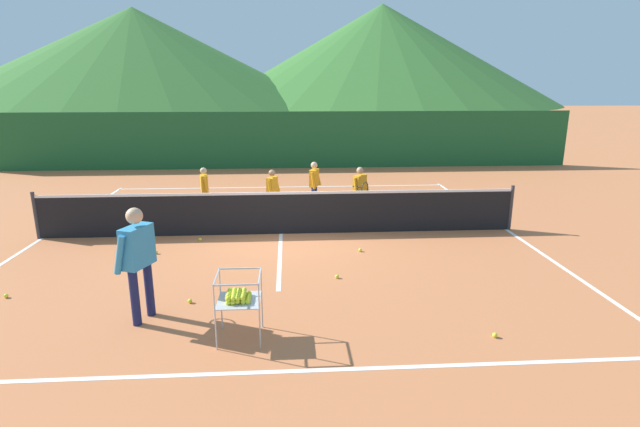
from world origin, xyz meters
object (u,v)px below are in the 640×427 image
object	(u,v)px
student_1	(272,189)
tennis_ball_6	(225,297)
tennis_ball_3	(360,250)
instructor	(138,254)
ball_cart	(238,297)
tennis_ball_2	(6,296)
tennis_ball_5	(190,301)
student_0	(204,187)
tennis_ball_7	(337,276)
student_3	(360,187)
tennis_ball_0	(200,239)
tennis_ball_1	(156,252)
tennis_ball_4	(495,335)
tennis_net	(280,213)
student_2	(314,181)

from	to	relation	value
student_1	tennis_ball_6	world-z (taller)	student_1
tennis_ball_3	instructor	bearing A→B (deg)	-142.56
ball_cart	tennis_ball_3	bearing A→B (deg)	57.68
tennis_ball_2	tennis_ball_5	size ratio (longest dim) A/B	1.00
student_0	tennis_ball_7	world-z (taller)	student_0
student_3	tennis_ball_6	size ratio (longest dim) A/B	19.01
student_0	tennis_ball_0	distance (m)	2.35
student_3	tennis_ball_3	world-z (taller)	student_3
tennis_ball_6	tennis_ball_3	bearing A→B (deg)	40.54
tennis_ball_1	tennis_ball_7	xyz separation A→B (m)	(3.50, -1.49, 0.00)
student_0	tennis_ball_3	bearing A→B (deg)	-41.17
student_1	tennis_ball_1	xyz separation A→B (m)	(-2.26, -2.73, -0.69)
tennis_ball_4	tennis_net	bearing A→B (deg)	121.09
student_1	tennis_ball_0	size ratio (longest dim) A/B	17.80
tennis_net	student_3	size ratio (longest dim) A/B	8.30
tennis_ball_3	tennis_ball_7	size ratio (longest dim) A/B	1.00
tennis_net	tennis_ball_6	distance (m)	3.57
tennis_ball_1	tennis_ball_5	world-z (taller)	same
tennis_ball_3	tennis_ball_2	bearing A→B (deg)	-162.94
ball_cart	tennis_ball_5	world-z (taller)	ball_cart
student_0	tennis_ball_5	xyz separation A→B (m)	(0.60, -5.36, -0.71)
student_2	tennis_ball_6	distance (m)	5.90
tennis_net	student_1	xyz separation A→B (m)	(-0.22, 1.53, 0.23)
ball_cart	tennis_ball_0	size ratio (longest dim) A/B	13.22
student_1	tennis_net	bearing A→B (deg)	-81.81
student_2	tennis_ball_2	distance (m)	7.49
ball_cart	tennis_ball_4	bearing A→B (deg)	-3.55
student_1	tennis_ball_3	bearing A→B (deg)	-57.06
tennis_ball_2	student_0	bearing A→B (deg)	64.51
instructor	tennis_ball_1	distance (m)	3.06
student_3	tennis_ball_0	distance (m)	4.16
tennis_net	ball_cart	bearing A→B (deg)	-96.02
student_1	student_2	world-z (taller)	student_2
tennis_ball_3	tennis_ball_5	size ratio (longest dim) A/B	1.00
tennis_ball_4	student_3	bearing A→B (deg)	98.89
tennis_net	student_3	world-z (taller)	student_3
tennis_net	student_0	world-z (taller)	student_0
tennis_ball_0	tennis_net	bearing A→B (deg)	13.05
tennis_net	tennis_ball_1	distance (m)	2.79
tennis_net	tennis_ball_0	size ratio (longest dim) A/B	157.84
tennis_net	instructor	bearing A→B (deg)	-115.51
student_1	tennis_ball_4	xyz separation A→B (m)	(3.17, -6.41, -0.69)
tennis_ball_1	student_0	bearing A→B (deg)	80.41
ball_cart	tennis_ball_6	world-z (taller)	ball_cart
tennis_net	tennis_ball_0	xyz separation A→B (m)	(-1.75, -0.40, -0.47)
tennis_ball_3	tennis_ball_7	world-z (taller)	same
student_1	tennis_ball_0	bearing A→B (deg)	-128.29
instructor	tennis_ball_4	world-z (taller)	instructor
student_2	tennis_ball_4	world-z (taller)	student_2
tennis_ball_4	student_0	bearing A→B (deg)	126.23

